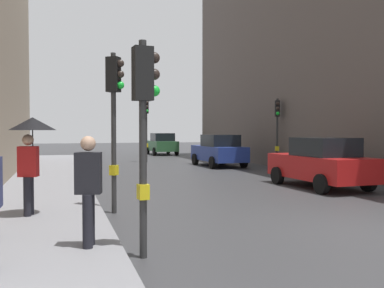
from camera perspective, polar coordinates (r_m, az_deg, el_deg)
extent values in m
plane|color=#38383A|center=(9.58, 22.94, -10.46)|extent=(120.00, 120.00, 0.00)
cube|color=gray|center=(13.30, -19.05, -6.63)|extent=(2.79, 40.00, 0.16)
cylinder|color=#2D2D2D|center=(27.13, -6.10, 1.82)|extent=(0.12, 0.12, 4.00)
cube|color=black|center=(27.17, -6.11, 4.94)|extent=(0.25, 0.31, 0.84)
cube|color=yellow|center=(27.15, -6.09, -0.18)|extent=(0.21, 0.17, 0.24)
sphere|color=#2D231E|center=(27.00, -6.01, 5.51)|extent=(0.18, 0.18, 0.18)
sphere|color=#2D231E|center=(26.99, -6.01, 4.96)|extent=(0.18, 0.18, 0.18)
sphere|color=green|center=(26.97, -6.01, 4.41)|extent=(0.18, 0.18, 0.18)
cylinder|color=#2D2D2D|center=(6.77, -6.54, -0.78)|extent=(0.12, 0.12, 3.42)
cube|color=black|center=(6.82, -6.58, 9.27)|extent=(0.32, 0.27, 0.84)
cube|color=yellow|center=(6.84, -6.52, -6.33)|extent=(0.18, 0.22, 0.24)
sphere|color=#2D231E|center=(6.92, -5.05, 11.35)|extent=(0.18, 0.18, 0.18)
sphere|color=#2D231E|center=(6.88, -5.04, 9.22)|extent=(0.18, 0.18, 0.18)
sphere|color=green|center=(6.85, -5.04, 7.06)|extent=(0.18, 0.18, 0.18)
cylinder|color=#2D2D2D|center=(10.53, -10.38, 1.39)|extent=(0.12, 0.12, 3.88)
cube|color=black|center=(10.61, -10.43, 9.07)|extent=(0.38, 0.37, 0.84)
cube|color=yellow|center=(10.57, -10.35, -3.43)|extent=(0.25, 0.26, 0.24)
sphere|color=#2D231E|center=(10.56, -9.51, 10.54)|extent=(0.18, 0.18, 0.18)
sphere|color=#2D231E|center=(10.53, -9.50, 9.14)|extent=(0.18, 0.18, 0.18)
sphere|color=green|center=(10.50, -9.49, 7.73)|extent=(0.18, 0.18, 0.18)
cylinder|color=#2D2D2D|center=(22.80, 11.26, 1.36)|extent=(0.12, 0.12, 3.66)
cube|color=black|center=(22.83, 11.28, 4.65)|extent=(0.33, 0.36, 0.84)
cube|color=yellow|center=(22.82, 11.25, -0.60)|extent=(0.24, 0.22, 0.24)
sphere|color=#2D231E|center=(22.66, 11.35, 5.33)|extent=(0.18, 0.18, 0.18)
sphere|color=#2D231E|center=(22.64, 11.35, 4.67)|extent=(0.18, 0.18, 0.18)
sphere|color=green|center=(22.63, 11.34, 4.01)|extent=(0.18, 0.18, 0.18)
cube|color=#2D6038|center=(35.21, -4.05, -0.24)|extent=(1.83, 4.21, 0.80)
cube|color=black|center=(34.95, -3.96, 0.92)|extent=(1.61, 2.01, 0.64)
cylinder|color=black|center=(36.35, -5.93, -0.81)|extent=(0.22, 0.64, 0.64)
cylinder|color=black|center=(36.76, -3.18, -0.77)|extent=(0.22, 0.64, 0.64)
cylinder|color=black|center=(33.72, -5.00, -1.02)|extent=(0.22, 0.64, 0.64)
cylinder|color=black|center=(34.15, -2.05, -0.97)|extent=(0.22, 0.64, 0.64)
cube|color=navy|center=(23.98, 3.54, -1.24)|extent=(1.96, 4.27, 0.80)
cube|color=black|center=(23.72, 3.78, 0.47)|extent=(1.68, 2.06, 0.64)
cylinder|color=black|center=(24.93, 0.42, -2.03)|extent=(0.24, 0.65, 0.64)
cylinder|color=black|center=(25.60, 4.22, -1.94)|extent=(0.24, 0.65, 0.64)
cylinder|color=black|center=(22.42, 2.76, -2.48)|extent=(0.24, 0.65, 0.64)
cylinder|color=black|center=(23.16, 6.90, -2.35)|extent=(0.24, 0.65, 0.64)
cube|color=red|center=(15.70, 16.65, -2.96)|extent=(1.94, 4.26, 0.80)
cube|color=black|center=(15.45, 17.22, -0.37)|extent=(1.67, 2.05, 0.64)
cylinder|color=black|center=(16.37, 11.30, -4.13)|extent=(0.24, 0.65, 0.64)
cylinder|color=black|center=(17.35, 16.45, -3.83)|extent=(0.24, 0.65, 0.64)
cylinder|color=black|center=(14.13, 16.87, -5.13)|extent=(0.24, 0.65, 0.64)
cylinder|color=black|center=(15.25, 22.37, -4.68)|extent=(0.24, 0.65, 0.64)
cylinder|color=black|center=(10.14, -20.74, -6.40)|extent=(0.16, 0.16, 0.85)
cylinder|color=black|center=(9.95, -21.07, -6.56)|extent=(0.16, 0.16, 0.85)
cube|color=red|center=(9.97, -20.96, -2.18)|extent=(0.45, 0.34, 0.66)
sphere|color=tan|center=(9.95, -20.99, 0.52)|extent=(0.24, 0.24, 0.24)
cylinder|color=black|center=(9.93, -20.42, -0.74)|extent=(0.02, 0.02, 0.90)
cone|color=black|center=(9.92, -20.46, 2.55)|extent=(1.00, 1.00, 0.28)
cylinder|color=black|center=(7.23, -13.44, -9.65)|extent=(0.16, 0.16, 0.85)
cylinder|color=black|center=(7.04, -13.73, -9.98)|extent=(0.16, 0.16, 0.85)
cube|color=black|center=(7.02, -13.63, -3.77)|extent=(0.45, 0.35, 0.66)
sphere|color=tan|center=(6.99, -13.66, 0.07)|extent=(0.24, 0.24, 0.24)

